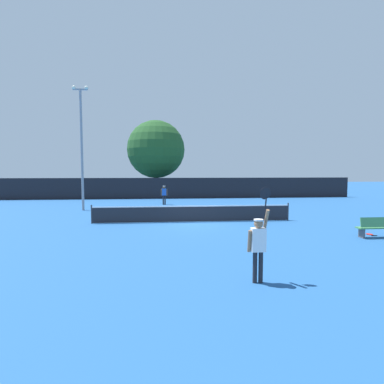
{
  "coord_description": "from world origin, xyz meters",
  "views": [
    {
      "loc": [
        -1.71,
        -17.44,
        3.01
      ],
      "look_at": [
        0.24,
        3.06,
        1.55
      ],
      "focal_mm": 28.07,
      "sensor_mm": 36.0,
      "label": 1
    }
  ],
  "objects_px": {
    "player_receiving": "(164,193)",
    "light_pole": "(82,141)",
    "player_serving": "(258,241)",
    "parked_car_near": "(116,188)",
    "courtside_bench": "(377,227)",
    "parked_car_mid": "(153,189)",
    "spare_racket": "(370,234)",
    "large_tree": "(156,149)",
    "tennis_ball": "(156,221)"
  },
  "relations": [
    {
      "from": "player_receiving",
      "to": "light_pole",
      "type": "xyz_separation_m",
      "value": [
        -6.17,
        -3.21,
        4.21
      ]
    },
    {
      "from": "player_serving",
      "to": "parked_car_near",
      "type": "height_order",
      "value": "player_serving"
    },
    {
      "from": "courtside_bench",
      "to": "parked_car_mid",
      "type": "xyz_separation_m",
      "value": [
        -10.88,
        25.48,
        0.3
      ]
    },
    {
      "from": "spare_racket",
      "to": "light_pole",
      "type": "height_order",
      "value": "light_pole"
    },
    {
      "from": "player_serving",
      "to": "courtside_bench",
      "type": "xyz_separation_m",
      "value": [
        7.05,
        4.77,
        -0.67
      ]
    },
    {
      "from": "spare_racket",
      "to": "large_tree",
      "type": "bearing_deg",
      "value": 113.71
    },
    {
      "from": "player_receiving",
      "to": "courtside_bench",
      "type": "xyz_separation_m",
      "value": [
        9.52,
        -14.16,
        -0.55
      ]
    },
    {
      "from": "large_tree",
      "to": "parked_car_near",
      "type": "relative_size",
      "value": 2.12
    },
    {
      "from": "spare_racket",
      "to": "courtside_bench",
      "type": "relative_size",
      "value": 0.29
    },
    {
      "from": "large_tree",
      "to": "parked_car_near",
      "type": "bearing_deg",
      "value": 163.69
    },
    {
      "from": "player_receiving",
      "to": "spare_racket",
      "type": "xyz_separation_m",
      "value": [
        9.65,
        -13.53,
        -1.01
      ]
    },
    {
      "from": "player_receiving",
      "to": "player_serving",
      "type": "bearing_deg",
      "value": 97.46
    },
    {
      "from": "courtside_bench",
      "to": "light_pole",
      "type": "distance_m",
      "value": 19.72
    },
    {
      "from": "player_serving",
      "to": "tennis_ball",
      "type": "height_order",
      "value": "player_serving"
    },
    {
      "from": "courtside_bench",
      "to": "light_pole",
      "type": "xyz_separation_m",
      "value": [
        -15.69,
        10.95,
        4.76
      ]
    },
    {
      "from": "player_receiving",
      "to": "parked_car_mid",
      "type": "relative_size",
      "value": 0.39
    },
    {
      "from": "spare_racket",
      "to": "courtside_bench",
      "type": "xyz_separation_m",
      "value": [
        -0.13,
        -0.63,
        0.46
      ]
    },
    {
      "from": "tennis_ball",
      "to": "courtside_bench",
      "type": "xyz_separation_m",
      "value": [
        10.02,
        -5.22,
        0.45
      ]
    },
    {
      "from": "player_receiving",
      "to": "courtside_bench",
      "type": "height_order",
      "value": "player_receiving"
    },
    {
      "from": "player_receiving",
      "to": "parked_car_mid",
      "type": "xyz_separation_m",
      "value": [
        -1.36,
        11.32,
        -0.25
      ]
    },
    {
      "from": "spare_racket",
      "to": "large_tree",
      "type": "xyz_separation_m",
      "value": [
        -10.59,
        24.11,
        5.6
      ]
    },
    {
      "from": "player_serving",
      "to": "spare_racket",
      "type": "xyz_separation_m",
      "value": [
        7.17,
        5.41,
        -1.13
      ]
    },
    {
      "from": "parked_car_near",
      "to": "parked_car_mid",
      "type": "bearing_deg",
      "value": -12.86
    },
    {
      "from": "light_pole",
      "to": "large_tree",
      "type": "distance_m",
      "value": 14.75
    },
    {
      "from": "player_serving",
      "to": "parked_car_near",
      "type": "bearing_deg",
      "value": 105.39
    },
    {
      "from": "light_pole",
      "to": "parked_car_near",
      "type": "xyz_separation_m",
      "value": [
        0.11,
        15.29,
        -4.46
      ]
    },
    {
      "from": "player_serving",
      "to": "parked_car_near",
      "type": "xyz_separation_m",
      "value": [
        -8.54,
        31.01,
        -0.37
      ]
    },
    {
      "from": "tennis_ball",
      "to": "parked_car_mid",
      "type": "relative_size",
      "value": 0.02
    },
    {
      "from": "player_serving",
      "to": "player_receiving",
      "type": "bearing_deg",
      "value": 97.46
    },
    {
      "from": "courtside_bench",
      "to": "large_tree",
      "type": "bearing_deg",
      "value": 112.92
    },
    {
      "from": "player_serving",
      "to": "tennis_ball",
      "type": "xyz_separation_m",
      "value": [
        -2.97,
        10.0,
        -1.11
      ]
    },
    {
      "from": "large_tree",
      "to": "tennis_ball",
      "type": "bearing_deg",
      "value": -88.69
    },
    {
      "from": "light_pole",
      "to": "large_tree",
      "type": "bearing_deg",
      "value": 69.24
    },
    {
      "from": "spare_racket",
      "to": "parked_car_mid",
      "type": "height_order",
      "value": "parked_car_mid"
    },
    {
      "from": "parked_car_mid",
      "to": "parked_car_near",
      "type": "bearing_deg",
      "value": 173.03
    },
    {
      "from": "tennis_ball",
      "to": "parked_car_mid",
      "type": "distance_m",
      "value": 20.29
    },
    {
      "from": "tennis_ball",
      "to": "large_tree",
      "type": "bearing_deg",
      "value": 91.31
    },
    {
      "from": "parked_car_near",
      "to": "parked_car_mid",
      "type": "xyz_separation_m",
      "value": [
        4.7,
        -0.76,
        0.0
      ]
    },
    {
      "from": "tennis_ball",
      "to": "light_pole",
      "type": "relative_size",
      "value": 0.01
    },
    {
      "from": "tennis_ball",
      "to": "parked_car_near",
      "type": "distance_m",
      "value": 21.76
    },
    {
      "from": "player_receiving",
      "to": "parked_car_mid",
      "type": "height_order",
      "value": "parked_car_mid"
    },
    {
      "from": "player_receiving",
      "to": "large_tree",
      "type": "bearing_deg",
      "value": -84.93
    },
    {
      "from": "player_receiving",
      "to": "light_pole",
      "type": "height_order",
      "value": "light_pole"
    },
    {
      "from": "parked_car_mid",
      "to": "player_receiving",
      "type": "bearing_deg",
      "value": -80.94
    },
    {
      "from": "player_receiving",
      "to": "light_pole",
      "type": "relative_size",
      "value": 0.18
    },
    {
      "from": "player_serving",
      "to": "spare_racket",
      "type": "distance_m",
      "value": 9.05
    },
    {
      "from": "tennis_ball",
      "to": "parked_car_near",
      "type": "height_order",
      "value": "parked_car_near"
    },
    {
      "from": "player_receiving",
      "to": "spare_racket",
      "type": "relative_size",
      "value": 3.23
    },
    {
      "from": "spare_racket",
      "to": "parked_car_mid",
      "type": "xyz_separation_m",
      "value": [
        -11.01,
        24.85,
        0.76
      ]
    },
    {
      "from": "player_serving",
      "to": "parked_car_near",
      "type": "distance_m",
      "value": 32.17
    }
  ]
}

